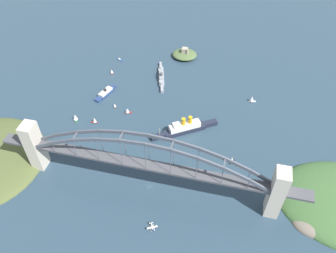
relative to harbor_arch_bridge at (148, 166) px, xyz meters
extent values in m
plane|color=#283D4C|center=(0.00, 0.00, -32.05)|extent=(1400.00, 1400.00, 0.00)
cube|color=beige|center=(-117.03, 0.00, -3.35)|extent=(12.52, 15.83, 57.40)
cube|color=beige|center=(117.03, 0.00, -3.35)|extent=(12.52, 15.83, 57.40)
cube|color=#47474C|center=(0.00, 0.00, 1.01)|extent=(221.55, 11.84, 2.40)
cube|color=#47474C|center=(-135.29, 0.00, 1.01)|extent=(24.00, 11.84, 2.40)
cube|color=#47474C|center=(135.29, 0.00, 1.01)|extent=(24.00, 11.84, 2.40)
cube|color=#4C515B|center=(-102.51, -5.33, 7.16)|extent=(24.30, 1.80, 15.12)
cube|color=#4C515B|center=(-79.73, -5.33, 18.09)|extent=(24.02, 1.80, 12.52)
cube|color=#4C515B|center=(-56.95, -5.33, 26.29)|extent=(23.70, 1.80, 9.90)
cube|color=#4C515B|center=(-34.17, -5.33, 31.76)|extent=(23.35, 1.80, 7.25)
cube|color=#4C515B|center=(-11.39, -5.33, 34.49)|extent=(22.97, 1.80, 4.56)
cube|color=#4C515B|center=(11.39, -5.33, 34.49)|extent=(22.97, 1.80, 4.56)
cube|color=#4C515B|center=(34.17, -5.33, 31.76)|extent=(23.35, 1.80, 7.25)
cube|color=#4C515B|center=(56.95, -5.33, 26.29)|extent=(23.70, 1.80, 9.90)
cube|color=#4C515B|center=(79.73, -5.33, 18.09)|extent=(24.02, 1.80, 12.52)
cube|color=#4C515B|center=(102.51, -5.33, 7.16)|extent=(24.30, 1.80, 15.12)
cube|color=#4C515B|center=(-102.51, 5.33, 7.16)|extent=(24.30, 1.80, 15.12)
cube|color=#4C515B|center=(-79.73, 5.33, 18.09)|extent=(24.02, 1.80, 12.52)
cube|color=#4C515B|center=(-56.95, 5.33, 26.29)|extent=(23.70, 1.80, 9.90)
cube|color=#4C515B|center=(-34.17, 5.33, 31.76)|extent=(23.35, 1.80, 7.25)
cube|color=#4C515B|center=(-11.39, 5.33, 34.49)|extent=(22.97, 1.80, 4.56)
cube|color=#4C515B|center=(11.39, 5.33, 34.49)|extent=(22.97, 1.80, 4.56)
cube|color=#4C515B|center=(34.17, 5.33, 31.76)|extent=(23.35, 1.80, 7.25)
cube|color=#4C515B|center=(56.95, 5.33, 26.29)|extent=(23.70, 1.80, 9.90)
cube|color=#4C515B|center=(79.73, 5.33, 18.09)|extent=(24.02, 1.80, 12.52)
cube|color=#4C515B|center=(102.51, 5.33, 7.16)|extent=(24.30, 1.80, 15.12)
cube|color=#4C515B|center=(-113.90, 0.00, 1.01)|extent=(1.40, 10.65, 1.40)
cube|color=#4C515B|center=(-68.34, 0.00, 22.88)|extent=(1.40, 10.65, 1.40)
cube|color=#4C515B|center=(-22.78, 0.00, 33.81)|extent=(1.40, 10.65, 1.40)
cube|color=#4C515B|center=(22.78, 0.00, 33.81)|extent=(1.40, 10.65, 1.40)
cube|color=#4C515B|center=(68.34, 0.00, 22.88)|extent=(1.40, 10.65, 1.40)
cube|color=#4C515B|center=(113.90, 0.00, 1.01)|extent=(1.40, 10.65, 1.40)
cylinder|color=#4C515B|center=(-91.12, -5.33, 7.76)|extent=(0.56, 0.56, 11.10)
cylinder|color=#4C515B|center=(-91.12, 5.33, 7.76)|extent=(0.56, 0.56, 11.10)
cylinder|color=#4C515B|center=(-68.34, -5.33, 12.54)|extent=(0.56, 0.56, 20.67)
cylinder|color=#4C515B|center=(-68.34, 5.33, 12.54)|extent=(0.56, 0.56, 20.67)
cylinder|color=#4C515B|center=(-45.56, -5.33, 15.96)|extent=(0.56, 0.56, 27.50)
cylinder|color=#4C515B|center=(-45.56, 5.33, 15.96)|extent=(0.56, 0.56, 27.50)
cylinder|color=#4C515B|center=(-22.78, -5.33, 18.01)|extent=(0.56, 0.56, 31.60)
cylinder|color=#4C515B|center=(-22.78, 5.33, 18.01)|extent=(0.56, 0.56, 31.60)
cylinder|color=#4C515B|center=(0.00, -5.33, 18.69)|extent=(0.56, 0.56, 32.97)
cylinder|color=#4C515B|center=(0.00, 5.33, 18.69)|extent=(0.56, 0.56, 32.97)
cylinder|color=#4C515B|center=(22.78, -5.33, 18.01)|extent=(0.56, 0.56, 31.60)
cylinder|color=#4C515B|center=(22.78, 5.33, 18.01)|extent=(0.56, 0.56, 31.60)
cylinder|color=#4C515B|center=(45.56, -5.33, 15.96)|extent=(0.56, 0.56, 27.50)
cylinder|color=#4C515B|center=(45.56, 5.33, 15.96)|extent=(0.56, 0.56, 27.50)
cylinder|color=#4C515B|center=(68.34, -5.33, 12.54)|extent=(0.56, 0.56, 20.67)
cylinder|color=#4C515B|center=(68.34, 5.33, 12.54)|extent=(0.56, 0.56, 20.67)
cylinder|color=#4C515B|center=(91.12, -5.33, 7.76)|extent=(0.56, 0.56, 11.10)
cylinder|color=#4C515B|center=(91.12, 5.33, 7.76)|extent=(0.56, 0.56, 11.10)
ellipsoid|color=#756B5B|center=(160.95, -4.99, -32.05)|extent=(49.99, 31.37, 15.23)
cube|color=#1E2333|center=(18.57, 83.29, -29.33)|extent=(46.07, 35.30, 5.44)
cube|color=#1E2333|center=(-8.37, 65.46, -29.33)|extent=(16.58, 13.62, 5.44)
cube|color=#1E2333|center=(45.50, 101.11, -29.33)|extent=(17.21, 14.56, 5.44)
cube|color=white|center=(18.57, 83.29, -23.27)|extent=(35.12, 27.33, 6.68)
cube|color=white|center=(10.23, 77.77, -18.33)|extent=(10.91, 10.83, 3.20)
cylinder|color=gold|center=(17.05, 82.29, -15.56)|extent=(4.62, 4.62, 8.75)
cylinder|color=gold|center=(23.87, 86.80, -15.56)|extent=(4.62, 4.62, 8.75)
cylinder|color=tan|center=(-6.69, 66.58, -21.61)|extent=(0.50, 0.50, 10.00)
cube|color=gray|center=(-33.43, 177.68, -30.05)|extent=(18.05, 40.76, 4.00)
cube|color=gray|center=(-41.07, 203.55, -30.05)|extent=(6.78, 13.81, 4.00)
cube|color=gray|center=(-25.78, 151.80, -30.05)|extent=(7.38, 13.99, 4.00)
cube|color=gray|center=(-33.43, 177.68, -26.57)|extent=(11.00, 20.96, 2.95)
cylinder|color=gray|center=(-38.68, 195.46, -26.95)|extent=(4.80, 4.80, 2.20)
cylinder|color=gray|center=(-28.17, 159.89, -26.95)|extent=(4.80, 4.80, 2.20)
cylinder|color=gray|center=(-33.43, 177.68, -20.10)|extent=(0.60, 0.60, 10.00)
cylinder|color=#4C4C51|center=(-32.28, 173.79, -22.90)|extent=(3.77, 3.77, 4.40)
cube|color=navy|center=(-94.68, 126.32, -30.60)|extent=(15.20, 24.15, 2.91)
cube|color=navy|center=(-90.10, 140.65, -30.60)|extent=(8.12, 9.03, 2.91)
cube|color=navy|center=(-99.26, 112.00, -30.60)|extent=(9.29, 9.40, 2.91)
cube|color=beige|center=(-94.68, 126.32, -27.77)|extent=(13.38, 21.96, 2.73)
cylinder|color=black|center=(-94.68, 126.32, -25.21)|extent=(3.50, 3.50, 2.40)
ellipsoid|color=#4C6038|center=(-13.07, 236.62, -27.90)|extent=(35.85, 32.56, 8.31)
cube|color=#9E937F|center=(-13.07, 236.62, -21.32)|extent=(8.00, 8.00, 8.17)
cylinder|color=gray|center=(-8.57, 233.12, -20.91)|extent=(3.60, 3.60, 8.98)
cylinder|color=#B7B7B2|center=(16.36, -42.59, -31.60)|extent=(3.79, 6.02, 0.90)
cylinder|color=#B7B7B2|center=(13.71, -44.01, -31.60)|extent=(3.79, 6.02, 0.90)
cylinder|color=navy|center=(16.36, -42.59, -30.48)|extent=(0.14, 0.14, 1.35)
cylinder|color=navy|center=(13.71, -44.01, -30.48)|extent=(0.14, 0.14, 1.35)
ellipsoid|color=beige|center=(15.03, -43.30, -29.13)|extent=(5.13, 7.98, 1.35)
cylinder|color=navy|center=(16.80, -46.60, -29.13)|extent=(1.51, 1.31, 1.28)
cube|color=beige|center=(15.52, -44.22, -28.56)|extent=(9.27, 6.03, 0.20)
cube|color=beige|center=(13.30, -40.07, -29.00)|extent=(3.74, 2.69, 0.12)
cube|color=navy|center=(13.30, -40.07, -27.71)|extent=(0.63, 1.03, 1.50)
cube|color=#234C8C|center=(-103.54, 205.65, -31.55)|extent=(7.48, 5.22, 1.00)
cube|color=#234C8C|center=(-99.24, 203.62, -31.55)|extent=(2.72, 2.21, 1.00)
cube|color=#234C8C|center=(-107.84, 207.69, -31.55)|extent=(2.83, 2.45, 1.00)
cube|color=beige|center=(-104.35, 206.03, -30.39)|extent=(4.05, 3.26, 1.33)
cube|color=brown|center=(-73.86, 104.59, -31.68)|extent=(3.61, 3.41, 0.74)
cube|color=brown|center=(-72.04, 102.99, -31.68)|extent=(1.31, 1.25, 0.74)
cube|color=brown|center=(-75.67, 106.19, -31.68)|extent=(1.39, 1.34, 0.74)
cylinder|color=tan|center=(-73.63, 104.39, -28.60)|extent=(0.16, 0.16, 5.43)
cone|color=white|center=(-74.42, 105.09, -28.87)|extent=(4.69, 4.69, 4.34)
cube|color=#B2231E|center=(-54.67, 98.72, -31.54)|extent=(5.65, 3.98, 1.03)
cube|color=#B2231E|center=(-51.45, 100.01, -31.54)|extent=(1.98, 1.56, 1.03)
cube|color=#B2231E|center=(-57.89, 97.43, -31.54)|extent=(2.05, 1.75, 1.03)
cylinder|color=tan|center=(-54.27, 98.89, -27.50)|extent=(0.16, 0.16, 7.04)
cone|color=white|center=(-55.68, 98.32, -27.85)|extent=(6.20, 6.20, 5.63)
cube|color=#B2231E|center=(-103.66, 172.62, -31.62)|extent=(4.03, 4.97, 0.87)
cube|color=#B2231E|center=(-105.11, 175.25, -31.62)|extent=(1.56, 1.78, 0.87)
cube|color=#B2231E|center=(-102.21, 169.98, -31.62)|extent=(1.72, 1.87, 0.87)
cylinder|color=tan|center=(-103.84, 172.95, -28.08)|extent=(0.16, 0.16, 6.22)
cone|color=silver|center=(-103.21, 171.80, -28.39)|extent=(5.61, 5.61, 4.97)
cube|color=#B2231E|center=(-88.60, 72.77, -31.60)|extent=(4.74, 2.46, 0.91)
cube|color=#B2231E|center=(-91.57, 72.29, -31.60)|extent=(1.61, 1.02, 0.91)
cube|color=#B2231E|center=(-85.63, 73.26, -31.60)|extent=(1.64, 1.18, 0.91)
cylinder|color=tan|center=(-88.97, 72.71, -27.27)|extent=(0.16, 0.16, 7.73)
cone|color=silver|center=(-87.67, 72.93, -27.66)|extent=(4.75, 4.75, 6.19)
cube|color=#2D6B3D|center=(-110.95, 70.71, -31.59)|extent=(5.61, 6.32, 0.92)
cube|color=#2D6B3D|center=(-108.65, 67.54, -31.59)|extent=(2.12, 2.29, 0.92)
cube|color=#2D6B3D|center=(-113.26, 73.88, -31.59)|extent=(2.32, 2.43, 0.92)
cylinder|color=tan|center=(-110.67, 70.31, -26.51)|extent=(0.16, 0.16, 9.25)
cone|color=white|center=(-111.68, 71.70, -26.97)|extent=(7.53, 7.53, 7.40)
cube|color=black|center=(76.55, 50.39, -31.69)|extent=(5.05, 5.36, 0.72)
cube|color=black|center=(78.88, 53.06, -31.69)|extent=(1.86, 1.94, 0.72)
cube|color=black|center=(74.21, 47.72, -31.69)|extent=(2.00, 2.07, 0.72)
cylinder|color=tan|center=(76.84, 50.73, -26.98)|extent=(0.16, 0.16, 8.72)
cone|color=silver|center=(75.82, 49.56, -27.41)|extent=(6.88, 6.88, 6.97)
cube|color=silver|center=(91.14, 155.89, -31.56)|extent=(5.99, 3.76, 0.98)
cube|color=silver|center=(94.70, 156.89, -31.56)|extent=(2.07, 1.51, 0.98)
cube|color=silver|center=(87.57, 154.88, -31.56)|extent=(2.13, 1.72, 0.98)
cylinder|color=tan|center=(91.58, 156.01, -26.60)|extent=(0.16, 0.16, 8.94)
cone|color=white|center=(90.02, 155.57, -27.05)|extent=(6.29, 6.29, 7.15)
cube|color=#2D6B3D|center=(-46.44, 26.88, -31.52)|extent=(5.62, 2.81, 1.07)
cube|color=#2D6B3D|center=(-50.06, 27.19, -31.52)|extent=(1.90, 1.21, 1.07)
cube|color=#2D6B3D|center=(-42.83, 26.56, -31.52)|extent=(1.92, 1.42, 1.07)
cylinder|color=tan|center=(-46.89, 26.91, -26.30)|extent=(0.16, 0.16, 9.37)
cone|color=white|center=(-45.31, 26.78, -26.77)|extent=(5.40, 5.40, 7.50)
camera|label=1|loc=(64.88, -188.32, 244.53)|focal=36.15mm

